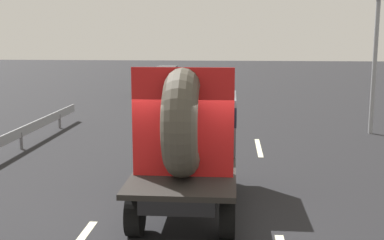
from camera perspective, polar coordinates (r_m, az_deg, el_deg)
name	(u,v)px	position (r m, az deg, el deg)	size (l,w,h in m)	color
ground_plane	(187,219)	(10.11, -0.59, -11.46)	(120.00, 120.00, 0.00)	black
flatbed_truck	(190,133)	(10.70, -0.25, -1.52)	(2.02, 4.60, 3.09)	black
distant_sedan	(157,85)	(29.95, -4.05, 4.13)	(1.64, 3.82, 1.24)	black
traffic_light	(377,31)	(19.33, 20.64, 9.68)	(0.42, 0.36, 5.85)	gray
lane_dash_left_far	(150,145)	(16.57, -4.87, -2.95)	(2.05, 0.16, 0.01)	beige
lane_dash_right_far	(259,147)	(16.35, 7.75, -3.18)	(2.61, 0.16, 0.01)	beige
oncoming_car	(167,74)	(38.20, -2.92, 5.40)	(1.65, 3.84, 1.25)	black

